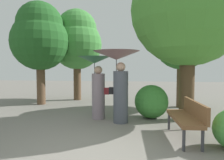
% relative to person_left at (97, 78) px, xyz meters
% --- Properties ---
extents(ground_plane, '(40.00, 40.00, 0.00)m').
position_rel_person_left_xyz_m(ground_plane, '(0.41, -2.67, -1.23)').
color(ground_plane, slate).
extents(person_left, '(0.98, 0.98, 1.89)m').
position_rel_person_left_xyz_m(person_left, '(0.00, 0.00, 0.00)').
color(person_left, gray).
rests_on(person_left, ground).
extents(person_right, '(1.30, 1.30, 2.02)m').
position_rel_person_left_xyz_m(person_right, '(0.69, -0.37, 0.23)').
color(person_right, '#474C56').
rests_on(person_right, ground).
extents(park_bench, '(0.57, 1.52, 0.83)m').
position_rel_person_left_xyz_m(park_bench, '(2.31, -1.55, -0.72)').
color(park_bench, '#38383D').
rests_on(park_bench, ground).
extents(tree_near_left, '(2.38, 2.38, 4.29)m').
position_rel_person_left_xyz_m(tree_near_left, '(-2.83, 2.13, 1.62)').
color(tree_near_left, brown).
rests_on(tree_near_left, ground).
extents(tree_near_right, '(2.16, 2.16, 4.11)m').
position_rel_person_left_xyz_m(tree_near_right, '(2.93, 2.21, 1.53)').
color(tree_near_right, brown).
rests_on(tree_near_right, ground).
extents(tree_mid_left, '(2.38, 2.38, 4.32)m').
position_rel_person_left_xyz_m(tree_mid_left, '(-1.66, 3.52, 1.65)').
color(tree_mid_left, brown).
rests_on(tree_mid_left, ground).
extents(bush_path_right, '(1.03, 1.03, 1.03)m').
position_rel_person_left_xyz_m(bush_path_right, '(1.66, 0.25, -0.72)').
color(bush_path_right, '#387F33').
rests_on(bush_path_right, ground).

